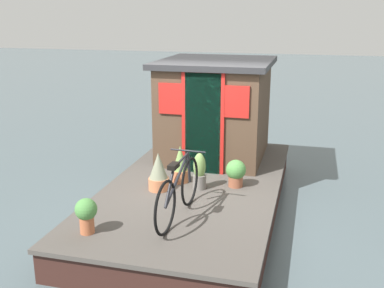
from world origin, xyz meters
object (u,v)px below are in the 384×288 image
potted_plant_succulent (159,172)px  houseboat_cabin (215,109)px  potted_plant_basil (236,172)px  potted_plant_geranium (86,213)px  bicycle (178,191)px  potted_plant_lavender (180,165)px  potted_plant_sage (199,172)px

potted_plant_succulent → houseboat_cabin: bearing=-13.6°
potted_plant_basil → potted_plant_geranium: (-2.04, 1.51, 0.03)m
bicycle → potted_plant_geranium: 1.20m
potted_plant_geranium → potted_plant_lavender: potted_plant_lavender is taller
potted_plant_basil → potted_plant_sage: 0.58m
potted_plant_sage → potted_plant_geranium: size_ratio=1.26×
potted_plant_basil → potted_plant_sage: bearing=114.1°
potted_plant_basil → potted_plant_geranium: 2.53m
bicycle → potted_plant_geranium: bicycle is taller
bicycle → potted_plant_sage: 1.10m
houseboat_cabin → potted_plant_basil: bearing=-156.3°
bicycle → potted_plant_basil: bearing=-21.9°
potted_plant_succulent → bicycle: bearing=-146.8°
potted_plant_basil → potted_plant_succulent: 1.21m
houseboat_cabin → potted_plant_sage: bearing=-175.8°
houseboat_cabin → potted_plant_basil: houseboat_cabin is taller
houseboat_cabin → potted_plant_geranium: bearing=166.4°
potted_plant_sage → potted_plant_lavender: bearing=60.3°
houseboat_cabin → bicycle: 2.87m
houseboat_cabin → potted_plant_sage: (-1.72, -0.13, -0.65)m
potted_plant_lavender → potted_plant_succulent: 0.47m
potted_plant_basil → potted_plant_succulent: bearing=111.5°
potted_plant_geranium → potted_plant_lavender: (2.01, -0.61, 0.02)m
bicycle → potted_plant_succulent: bearing=33.2°
potted_plant_sage → potted_plant_lavender: potted_plant_lavender is taller
potted_plant_basil → potted_plant_succulent: (-0.44, 1.12, 0.05)m
potted_plant_basil → potted_plant_geranium: potted_plant_geranium is taller
potted_plant_geranium → potted_plant_lavender: bearing=-16.9°
bicycle → potted_plant_succulent: 1.07m
houseboat_cabin → potted_plant_geranium: houseboat_cabin is taller
potted_plant_geranium → potted_plant_lavender: 2.10m
bicycle → houseboat_cabin: bearing=2.4°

